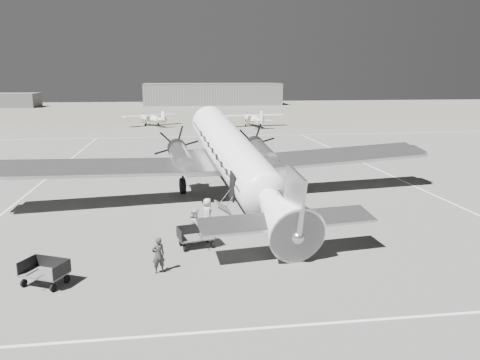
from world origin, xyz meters
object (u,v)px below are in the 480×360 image
Objects in this scene: hangar_main at (212,94)px; ground_crew at (158,255)px; passenger at (207,213)px; dc3_airliner at (236,161)px; baggage_cart_near at (196,237)px; baggage_cart_far at (45,273)px; ramp_agent at (196,225)px; light_plane_right at (253,120)px; light_plane_left at (152,120)px; shed_secondary at (5,100)px.

ground_crew is (-12.80, -128.68, -2.47)m from hangar_main.
hangar_main reaches higher than passenger.
dc3_airliner is 16.88× the size of baggage_cart_near.
ramp_agent reaches higher than baggage_cart_far.
light_plane_right is (1.78, -67.48, -2.12)m from hangar_main.
hangar_main reaches higher than baggage_cart_near.
light_plane_left is 6.02× the size of passenger.
light_plane_left is (-7.96, 54.35, -1.97)m from dc3_airliner.
passenger is at bearing 68.10° from baggage_cart_far.
light_plane_right is 6.46× the size of passenger.
dc3_airliner is (-7.92, -118.01, -0.24)m from hangar_main.
ramp_agent is (-12.75, -57.35, -0.27)m from light_plane_right.
baggage_cart_near is at bearing -175.20° from ramp_agent.
hangar_main reaches higher than ground_crew.
hangar_main reaches higher than light_plane_right.
dc3_airliner reaches higher than baggage_cart_far.
passenger is at bearing -135.98° from ground_crew.
light_plane_left is 61.37m from ramp_agent.
hangar_main is 25.36× the size of ground_crew.
dc3_airliner is at bearing -65.26° from shed_secondary.
light_plane_left is 5.82× the size of ramp_agent.
baggage_cart_far reaches higher than baggage_cart_near.
hangar_main is 1.31× the size of dc3_airliner.
shed_secondary is at bearing 126.67° from light_plane_right.
ramp_agent is 2.37m from passenger.
dc3_airliner is 19.42× the size of ground_crew.
baggage_cart_near is (4.89, -62.00, -0.56)m from light_plane_left.
dc3_airliner reaches higher than shed_secondary.
hangar_main reaches higher than baggage_cart_far.
dc3_airliner is 18.35× the size of passenger.
ground_crew is at bearing 150.72° from passenger.
dc3_airliner is 5.56m from passenger.
hangar_main is at bearing 83.51° from light_plane_right.
passenger is (0.81, 3.07, 0.34)m from baggage_cart_near.
hangar_main is 2.33× the size of shed_secondary.
shed_secondary reaches higher than ground_crew.
light_plane_right reaches higher than ground_crew.
light_plane_right is (17.66, -3.82, 0.08)m from light_plane_left.
light_plane_right is 59.57m from baggage_cart_near.
ramp_agent is at bearing -121.97° from dc3_airliner.
shed_secondary is 9.44× the size of baggage_cart_near.
hangar_main is at bearing 4.76° from shed_secondary.
ground_crew is 4.26m from ramp_agent.
shed_secondary is 10.27× the size of passenger.
light_plane_right is 6.25× the size of ramp_agent.
shed_secondary is 1.59× the size of light_plane_right.
ground_crew reaches higher than baggage_cart_far.
shed_secondary is 1.71× the size of light_plane_left.
hangar_main is 67.53m from light_plane_right.
hangar_main is 60.22m from shed_secondary.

